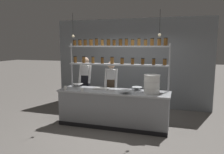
{
  "coord_description": "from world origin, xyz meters",
  "views": [
    {
      "loc": [
        1.56,
        -5.21,
        2.08
      ],
      "look_at": [
        -0.1,
        0.2,
        1.24
      ],
      "focal_mm": 35.0,
      "sensor_mm": 36.0,
      "label": 1
    }
  ],
  "objects": [
    {
      "name": "serving_cup_front",
      "position": [
        -0.73,
        -0.31,
        0.96
      ],
      "size": [
        0.08,
        0.08,
        0.09
      ],
      "color": "silver",
      "rests_on": "prep_counter"
    },
    {
      "name": "container_stack",
      "position": [
        0.97,
        -0.05,
        1.15
      ],
      "size": [
        0.39,
        0.39,
        0.46
      ],
      "color": "white",
      "rests_on": "prep_counter"
    },
    {
      "name": "prep_bowl_near_left",
      "position": [
        0.37,
        -0.23,
        0.96
      ],
      "size": [
        0.28,
        0.28,
        0.08
      ],
      "color": "#B2B7BC",
      "rests_on": "prep_counter"
    },
    {
      "name": "chef_center",
      "position": [
        -0.23,
        0.55,
        0.93
      ],
      "size": [
        0.39,
        0.31,
        1.62
      ],
      "rotation": [
        0.0,
        0.0,
        0.15
      ],
      "color": "black",
      "rests_on": "ground_plane"
    },
    {
      "name": "serving_cup_by_board",
      "position": [
        -1.21,
        -0.29,
        0.97
      ],
      "size": [
        0.07,
        0.07,
        0.11
      ],
      "color": "silver",
      "rests_on": "prep_counter"
    },
    {
      "name": "prep_bowl_center_back",
      "position": [
        0.55,
        0.27,
        0.96
      ],
      "size": [
        0.27,
        0.27,
        0.08
      ],
      "color": "silver",
      "rests_on": "prep_counter"
    },
    {
      "name": "pendant_light_row",
      "position": [
        0.0,
        0.0,
        2.33
      ],
      "size": [
        2.27,
        0.07,
        0.61
      ],
      "color": "black"
    },
    {
      "name": "spice_shelf_unit",
      "position": [
        0.0,
        0.33,
        1.8
      ],
      "size": [
        2.72,
        0.28,
        2.25
      ],
      "color": "#ADAFB5",
      "rests_on": "ground_plane"
    },
    {
      "name": "prep_bowl_center_front",
      "position": [
        -1.12,
        0.27,
        0.96
      ],
      "size": [
        0.28,
        0.28,
        0.08
      ],
      "color": "white",
      "rests_on": "prep_counter"
    },
    {
      "name": "back_wall",
      "position": [
        0.0,
        1.97,
        1.46
      ],
      "size": [
        5.24,
        0.12,
        2.93
      ],
      "primitive_type": "cube",
      "color": "gray",
      "rests_on": "ground_plane"
    },
    {
      "name": "chef_left",
      "position": [
        -1.07,
        0.67,
        1.0
      ],
      "size": [
        0.39,
        0.32,
        1.72
      ],
      "rotation": [
        0.0,
        0.0,
        0.12
      ],
      "color": "black",
      "rests_on": "ground_plane"
    },
    {
      "name": "prep_counter",
      "position": [
        0.0,
        -0.0,
        0.46
      ],
      "size": [
        2.84,
        0.76,
        0.92
      ],
      "color": "gray",
      "rests_on": "ground_plane"
    },
    {
      "name": "cutting_board",
      "position": [
        -0.38,
        0.11,
        0.93
      ],
      "size": [
        0.4,
        0.26,
        0.02
      ],
      "color": "silver",
      "rests_on": "prep_counter"
    },
    {
      "name": "ground_plane",
      "position": [
        0.0,
        0.0,
        0.0
      ],
      "size": [
        40.0,
        40.0,
        0.0
      ],
      "primitive_type": "plane",
      "color": "slate"
    }
  ]
}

